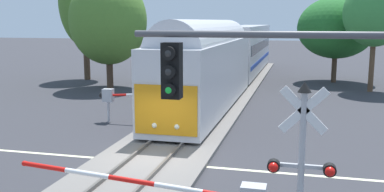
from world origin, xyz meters
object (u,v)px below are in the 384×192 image
elm_centre_background (336,28)px  crossing_signal_mast (301,162)px  traffic_signal_near_right (317,101)px  oak_far_right (375,13)px  oak_behind_train (108,20)px  pine_left_background (84,2)px  commuter_train (232,54)px  crossing_gate_far (120,96)px

elm_centre_background → crossing_signal_mast: bearing=-95.1°
traffic_signal_near_right → oak_far_right: size_ratio=0.63×
oak_behind_train → pine_left_background: pine_left_background is taller
crossing_signal_mast → traffic_signal_near_right: (0.19, -1.40, 1.53)m
pine_left_background → commuter_train: bearing=-7.1°
crossing_signal_mast → pine_left_background: bearing=124.5°
crossing_signal_mast → pine_left_background: 34.59m
pine_left_background → elm_centre_background: bearing=9.0°
crossing_signal_mast → elm_centre_background: elm_centre_background is taller
traffic_signal_near_right → pine_left_background: bearing=123.5°
oak_far_right → pine_left_background: size_ratio=0.76×
crossing_gate_far → elm_centre_background: 22.99m
traffic_signal_near_right → oak_far_right: bearing=80.0°
commuter_train → oak_far_right: oak_far_right is taller
pine_left_background → crossing_gate_far: bearing=-57.4°
commuter_train → oak_behind_train: 10.29m
commuter_train → pine_left_background: (-13.87, 1.74, 4.33)m
oak_behind_train → crossing_signal_mast: bearing=-57.6°
crossing_signal_mast → commuter_train: bearing=101.8°
crossing_gate_far → pine_left_background: (-9.99, 15.61, 5.68)m
crossing_gate_far → oak_behind_train: bearing=116.9°
pine_left_background → traffic_signal_near_right: bearing=-56.5°
crossing_gate_far → oak_far_right: size_ratio=0.69×
oak_behind_train → crossing_gate_far: bearing=-63.1°
oak_behind_train → pine_left_background: (-4.29, 4.37, 1.67)m
elm_centre_background → oak_behind_train: size_ratio=0.84×
oak_behind_train → pine_left_background: 6.35m
commuter_train → oak_behind_train: bearing=-164.6°
oak_far_right → elm_centre_background: bearing=116.8°
crossing_signal_mast → pine_left_background: pine_left_background is taller
crossing_gate_far → traffic_signal_near_right: size_ratio=1.09×
traffic_signal_near_right → pine_left_background: pine_left_background is taller
commuter_train → pine_left_background: pine_left_background is taller
traffic_signal_near_right → elm_centre_background: 33.31m
oak_far_right → crossing_gate_far: bearing=-135.5°
commuter_train → elm_centre_background: 10.10m
elm_centre_background → traffic_signal_near_right: bearing=-94.5°
traffic_signal_near_right → crossing_gate_far: bearing=124.4°
commuter_train → crossing_signal_mast: size_ratio=9.23×
crossing_gate_far → crossing_signal_mast: bearing=-53.3°
commuter_train → oak_far_right: (10.77, 0.52, 3.20)m
commuter_train → oak_far_right: 11.25m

